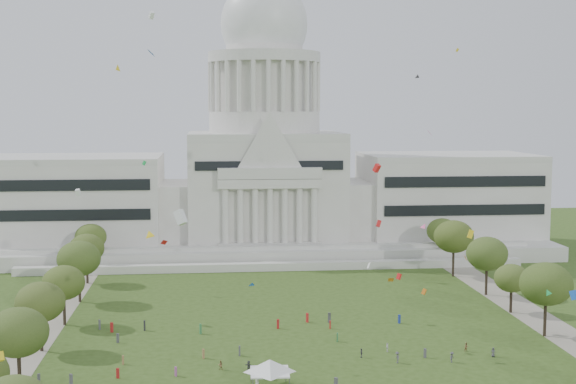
% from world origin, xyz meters
% --- Properties ---
extents(ground, '(400.00, 400.00, 0.00)m').
position_xyz_m(ground, '(0.00, 0.00, 0.00)').
color(ground, '#304916').
rests_on(ground, ground).
extents(capitol, '(160.00, 64.50, 91.30)m').
position_xyz_m(capitol, '(0.00, 113.59, 22.30)').
color(capitol, beige).
rests_on(capitol, ground).
extents(path_left, '(8.00, 160.00, 0.04)m').
position_xyz_m(path_left, '(-48.00, 30.00, 0.02)').
color(path_left, gray).
rests_on(path_left, ground).
extents(path_right, '(8.00, 160.00, 0.04)m').
position_xyz_m(path_right, '(48.00, 30.00, 0.02)').
color(path_right, gray).
rests_on(path_right, ground).
extents(row_tree_l_1, '(8.86, 8.86, 12.59)m').
position_xyz_m(row_tree_l_1, '(-44.07, -2.96, 8.95)').
color(row_tree_l_1, black).
rests_on(row_tree_l_1, ground).
extents(row_tree_l_2, '(8.42, 8.42, 11.97)m').
position_xyz_m(row_tree_l_2, '(-45.04, 17.30, 8.51)').
color(row_tree_l_2, black).
rests_on(row_tree_l_2, ground).
extents(row_tree_r_2, '(9.55, 9.55, 13.58)m').
position_xyz_m(row_tree_r_2, '(44.17, 17.44, 9.66)').
color(row_tree_r_2, black).
rests_on(row_tree_r_2, ground).
extents(row_tree_l_3, '(8.12, 8.12, 11.55)m').
position_xyz_m(row_tree_l_3, '(-44.09, 33.92, 8.21)').
color(row_tree_l_3, black).
rests_on(row_tree_l_3, ground).
extents(row_tree_r_3, '(7.01, 7.01, 9.98)m').
position_xyz_m(row_tree_r_3, '(44.40, 34.48, 7.08)').
color(row_tree_r_3, black).
rests_on(row_tree_r_3, ground).
extents(row_tree_l_4, '(9.29, 9.29, 13.21)m').
position_xyz_m(row_tree_l_4, '(-44.08, 52.42, 9.39)').
color(row_tree_l_4, black).
rests_on(row_tree_l_4, ground).
extents(row_tree_r_4, '(9.19, 9.19, 13.06)m').
position_xyz_m(row_tree_r_4, '(44.76, 50.04, 9.29)').
color(row_tree_r_4, black).
rests_on(row_tree_r_4, ground).
extents(row_tree_l_5, '(8.33, 8.33, 11.85)m').
position_xyz_m(row_tree_l_5, '(-45.22, 71.01, 8.42)').
color(row_tree_l_5, black).
rests_on(row_tree_l_5, ground).
extents(row_tree_r_5, '(9.82, 9.82, 13.96)m').
position_xyz_m(row_tree_r_5, '(43.49, 70.19, 9.93)').
color(row_tree_r_5, black).
rests_on(row_tree_r_5, ground).
extents(row_tree_l_6, '(8.19, 8.19, 11.64)m').
position_xyz_m(row_tree_l_6, '(-46.87, 89.14, 8.27)').
color(row_tree_l_6, black).
rests_on(row_tree_l_6, ground).
extents(row_tree_r_6, '(8.42, 8.42, 11.97)m').
position_xyz_m(row_tree_r_6, '(45.96, 88.13, 8.51)').
color(row_tree_r_6, black).
rests_on(row_tree_r_6, ground).
extents(event_tent, '(8.28, 8.28, 4.45)m').
position_xyz_m(event_tent, '(-7.67, -4.75, 3.45)').
color(event_tent, '#4C4C4C').
rests_on(event_tent, ground).
extents(person_0, '(0.93, 0.81, 1.60)m').
position_xyz_m(person_0, '(30.56, 6.51, 0.80)').
color(person_0, '#4C4C51').
rests_on(person_0, ground).
extents(person_2, '(0.87, 0.69, 1.56)m').
position_xyz_m(person_2, '(27.09, 9.88, 0.78)').
color(person_2, olive).
rests_on(person_2, ground).
extents(person_3, '(0.75, 1.27, 1.87)m').
position_xyz_m(person_3, '(13.87, 4.92, 0.94)').
color(person_3, '#4C4C51').
rests_on(person_3, ground).
extents(person_4, '(0.53, 0.93, 1.56)m').
position_xyz_m(person_4, '(8.61, 8.36, 0.78)').
color(person_4, '#4C4C51').
rests_on(person_4, ground).
extents(person_5, '(1.65, 1.45, 1.72)m').
position_xyz_m(person_5, '(-10.38, 3.16, 0.86)').
color(person_5, '#4C4C51').
rests_on(person_5, ground).
extents(person_8, '(0.77, 0.52, 1.50)m').
position_xyz_m(person_8, '(-14.81, 4.43, 0.75)').
color(person_8, olive).
rests_on(person_8, ground).
extents(person_9, '(1.21, 1.22, 1.75)m').
position_xyz_m(person_9, '(22.84, 4.34, 0.88)').
color(person_9, '#4C4C51').
rests_on(person_9, ground).
extents(person_10, '(0.53, 0.93, 1.56)m').
position_xyz_m(person_10, '(13.60, 10.98, 0.78)').
color(person_10, silver).
rests_on(person_10, ground).
extents(distant_crowd, '(62.42, 38.35, 1.94)m').
position_xyz_m(distant_crowd, '(-14.28, 15.67, 0.88)').
color(distant_crowd, '#4C4C51').
rests_on(distant_crowd, ground).
extents(kite_swarm, '(99.62, 104.73, 63.80)m').
position_xyz_m(kite_swarm, '(3.36, 7.16, 28.38)').
color(kite_swarm, yellow).
rests_on(kite_swarm, ground).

